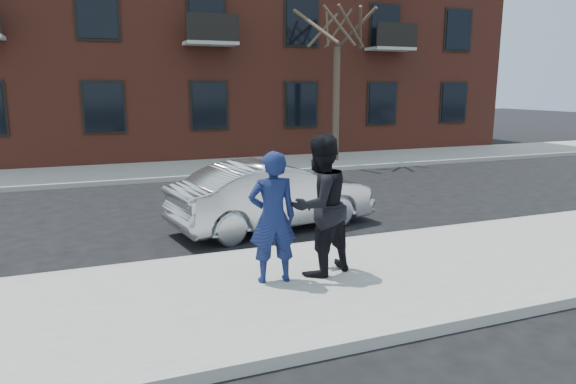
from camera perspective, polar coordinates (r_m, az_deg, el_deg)
name	(u,v)px	position (r m, az deg, el deg)	size (l,w,h in m)	color
ground	(389,274)	(8.37, 11.19, -8.91)	(100.00, 100.00, 0.00)	black
near_sidewalk	(398,275)	(8.15, 12.16, -8.96)	(50.00, 3.50, 0.15)	gray
near_curb	(344,242)	(9.61, 6.26, -5.57)	(50.00, 0.10, 0.15)	#999691
far_sidewalk	(219,167)	(18.55, -7.67, 2.72)	(50.00, 3.50, 0.15)	gray
far_curb	(232,175)	(16.83, -6.22, 1.86)	(50.00, 0.10, 0.15)	#999691
apartment_building	(223,16)	(25.58, -7.25, 18.81)	(24.30, 10.30, 12.30)	maroon
street_tree	(338,13)	(19.83, 5.55, 19.14)	(3.60, 3.60, 6.80)	#392A21
silver_sedan	(273,195)	(10.61, -1.68, -0.36)	(1.49, 4.27, 1.41)	#B7BABF
man_hoodie	(273,217)	(7.24, -1.73, -2.84)	(0.74, 0.56, 1.89)	navy
man_peacoat	(320,205)	(7.54, 3.55, -1.50)	(1.22, 1.09, 2.09)	black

